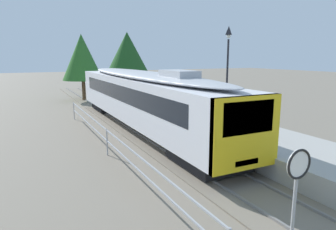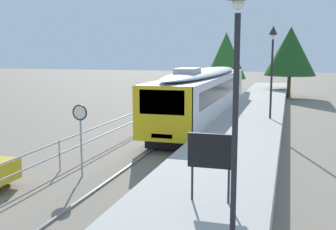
{
  "view_description": "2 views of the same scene",
  "coord_description": "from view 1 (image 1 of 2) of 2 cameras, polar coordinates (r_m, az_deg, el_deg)",
  "views": [
    {
      "loc": [
        -6.73,
        7.81,
        4.52
      ],
      "look_at": [
        -1.0,
        19.31,
        2.0
      ],
      "focal_mm": 32.11,
      "sensor_mm": 36.0,
      "label": 1
    },
    {
      "loc": [
        5.49,
        -2.31,
        4.75
      ],
      "look_at": [
        0.0,
        16.31,
        1.8
      ],
      "focal_mm": 44.15,
      "sensor_mm": 36.0,
      "label": 2
    }
  ],
  "objects": [
    {
      "name": "ground_plane",
      "position": [
        15.35,
        -11.29,
        -6.25
      ],
      "size": [
        160.0,
        160.0,
        0.0
      ],
      "primitive_type": "plane",
      "color": "slate"
    },
    {
      "name": "track_rails",
      "position": [
        16.34,
        -1.07,
        -4.85
      ],
      "size": [
        3.2,
        60.0,
        0.14
      ],
      "color": "slate",
      "rests_on": "ground"
    },
    {
      "name": "commuter_train",
      "position": [
        18.58,
        -5.02,
        3.7
      ],
      "size": [
        2.82,
        19.53,
        3.74
      ],
      "color": "silver",
      "rests_on": "track_rails"
    },
    {
      "name": "station_platform",
      "position": [
        17.82,
        8.42,
        -2.24
      ],
      "size": [
        3.9,
        60.0,
        0.9
      ],
      "primitive_type": "cube",
      "color": "#A8A59E",
      "rests_on": "ground"
    },
    {
      "name": "platform_lamp_mid_platform",
      "position": [
        18.39,
        11.31,
        11.2
      ],
      "size": [
        0.34,
        0.34,
        5.35
      ],
      "color": "#232328",
      "rests_on": "station_platform"
    },
    {
      "name": "speed_limit_sign",
      "position": [
        6.44,
        23.28,
        -11.69
      ],
      "size": [
        0.61,
        0.1,
        2.81
      ],
      "color": "#9EA0A5",
      "rests_on": "ground"
    },
    {
      "name": "tree_behind_carpark",
      "position": [
        37.57,
        -7.73,
        11.5
      ],
      "size": [
        5.34,
        5.34,
        7.42
      ],
      "color": "brown",
      "rests_on": "ground"
    },
    {
      "name": "tree_behind_station_far",
      "position": [
        32.17,
        -16.0,
        10.48
      ],
      "size": [
        4.06,
        4.06,
        6.74
      ],
      "color": "brown",
      "rests_on": "ground"
    }
  ]
}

